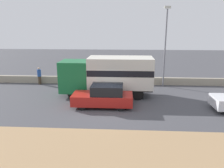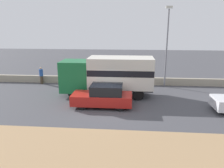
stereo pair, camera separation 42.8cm
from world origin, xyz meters
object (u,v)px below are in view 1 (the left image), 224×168
at_px(street_lamp, 165,42).
at_px(box_truck, 109,74).
at_px(pedestrian, 39,76).
at_px(car_hatchback, 104,96).

bearing_deg(street_lamp, box_truck, -146.75).
bearing_deg(box_truck, pedestrian, -24.66).
xyz_separation_m(street_lamp, car_hatchback, (-5.14, -5.86, -3.43)).
height_order(street_lamp, car_hatchback, street_lamp).
bearing_deg(pedestrian, street_lamp, -0.07).
bearing_deg(pedestrian, car_hatchback, -40.15).
height_order(car_hatchback, pedestrian, pedestrian).
distance_m(street_lamp, pedestrian, 12.56).
xyz_separation_m(car_hatchback, pedestrian, (-6.97, 5.88, 0.09)).
relative_size(box_truck, pedestrian, 4.40).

